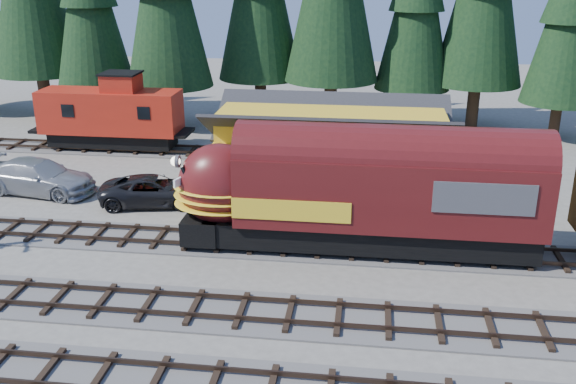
# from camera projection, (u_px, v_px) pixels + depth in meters

# --- Properties ---
(ground) EXTENTS (120.00, 120.00, 0.00)m
(ground) POSITION_uv_depth(u_px,v_px,m) (311.00, 291.00, 25.41)
(ground) COLOR #6B665B
(ground) RESTS_ON ground
(track_siding) EXTENTS (68.00, 3.20, 0.33)m
(track_siding) POSITION_uv_depth(u_px,v_px,m) (548.00, 260.00, 27.90)
(track_siding) COLOR #4C4947
(track_siding) RESTS_ON ground
(track_spur) EXTENTS (32.00, 3.20, 0.33)m
(track_spur) POSITION_uv_depth(u_px,v_px,m) (189.00, 152.00, 43.35)
(track_spur) COLOR #4C4947
(track_spur) RESTS_ON ground
(depot) EXTENTS (12.80, 7.00, 5.30)m
(depot) POSITION_uv_depth(u_px,v_px,m) (330.00, 146.00, 34.15)
(depot) COLOR yellow
(depot) RESTS_ON ground
(locomotive) EXTENTS (16.29, 3.24, 4.43)m
(locomotive) POSITION_uv_depth(u_px,v_px,m) (349.00, 197.00, 28.08)
(locomotive) COLOR black
(locomotive) RESTS_ON ground
(caboose) EXTENTS (9.41, 2.73, 4.89)m
(caboose) POSITION_uv_depth(u_px,v_px,m) (112.00, 115.00, 43.16)
(caboose) COLOR black
(caboose) RESTS_ON ground
(pickup_truck_a) EXTENTS (6.01, 3.59, 1.56)m
(pickup_truck_a) POSITION_uv_depth(u_px,v_px,m) (154.00, 190.00, 34.07)
(pickup_truck_a) COLOR black
(pickup_truck_a) RESTS_ON ground
(pickup_truck_b) EXTENTS (6.81, 3.53, 1.89)m
(pickup_truck_b) POSITION_uv_depth(u_px,v_px,m) (39.00, 177.00, 35.70)
(pickup_truck_b) COLOR #9A9CA1
(pickup_truck_b) RESTS_ON ground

